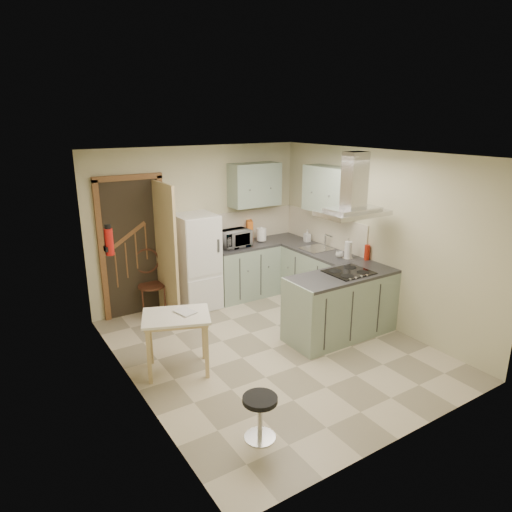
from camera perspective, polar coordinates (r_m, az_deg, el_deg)
floor at (r=6.12m, az=2.03°, el=-11.47°), size 4.20×4.20×0.00m
ceiling at (r=5.40m, az=2.31°, el=12.58°), size 4.20×4.20×0.00m
back_wall at (r=7.39m, az=-7.15°, el=3.84°), size 3.60×0.00×3.60m
left_wall at (r=4.89m, az=-15.51°, el=-3.55°), size 0.00×4.20×4.20m
right_wall at (r=6.78m, az=14.78°, el=2.21°), size 0.00×4.20×4.20m
doorway at (r=7.03m, az=-15.08°, el=1.01°), size 1.10×0.12×2.10m
fridge at (r=7.18m, az=-7.40°, el=-0.70°), size 0.60×0.60×1.50m
counter_back at (r=7.66m, az=-1.50°, el=-1.80°), size 1.08×0.60×0.90m
counter_right at (r=7.60m, az=6.59°, el=-2.07°), size 0.60×1.95×0.90m
splashback at (r=7.85m, az=-0.75°, el=3.99°), size 1.68×0.02×0.50m
wall_cabinet_back at (r=7.59m, az=-0.18°, el=8.91°), size 0.85×0.35×0.70m
wall_cabinet_right at (r=7.14m, az=9.16°, el=8.19°), size 0.35×0.90×0.70m
peninsula at (r=6.39m, az=10.64°, el=-6.01°), size 1.55×0.65×0.90m
hob at (r=6.29m, az=11.53°, el=-1.98°), size 0.58×0.50×0.01m
extractor_hood at (r=6.08m, az=11.98°, el=5.30°), size 0.90×0.55×0.10m
sink at (r=7.33m, az=7.57°, el=0.92°), size 0.45×0.40×0.01m
fire_extinguisher at (r=5.66m, az=-17.89°, el=1.69°), size 0.10×0.10×0.32m
drop_leaf_table at (r=5.55m, az=-9.78°, el=-10.67°), size 0.93×0.82×0.72m
bentwood_chair at (r=7.12m, az=-12.94°, el=-3.66°), size 0.47×0.47×0.91m
stool at (r=4.52m, az=0.50°, el=-19.54°), size 0.34×0.34×0.44m
microwave at (r=7.36m, az=-2.72°, el=2.19°), size 0.52×0.36×0.27m
kettle at (r=7.69m, az=0.68°, el=2.73°), size 0.22×0.22×0.25m
cereal_box at (r=7.76m, az=-0.81°, el=3.22°), size 0.17×0.24×0.34m
soap_bottle at (r=7.72m, az=6.42°, el=2.54°), size 0.10×0.10×0.20m
paper_towel at (r=6.87m, az=11.45°, el=0.76°), size 0.14×0.14×0.27m
cup at (r=6.93m, az=10.39°, el=0.18°), size 0.13×0.13×0.09m
red_bottle at (r=6.88m, az=13.70°, el=0.44°), size 0.09×0.09×0.22m
book at (r=5.37m, az=-9.63°, el=-6.74°), size 0.23×0.28×0.11m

